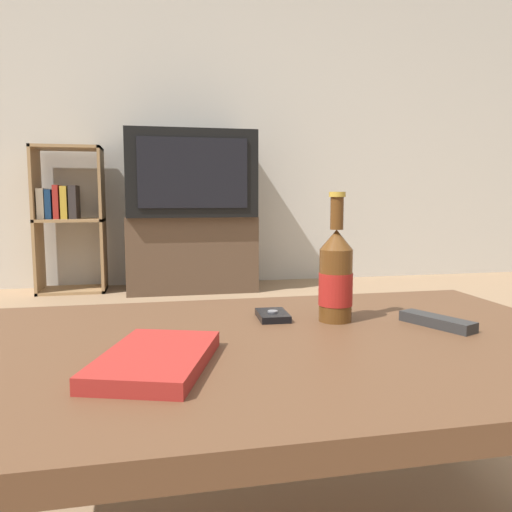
{
  "coord_description": "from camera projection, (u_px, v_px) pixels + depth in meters",
  "views": [
    {
      "loc": [
        -0.2,
        -0.83,
        0.65
      ],
      "look_at": [
        0.05,
        0.41,
        0.51
      ],
      "focal_mm": 35.0,
      "sensor_mm": 36.0,
      "label": 1
    }
  ],
  "objects": [
    {
      "name": "remote_control",
      "position": [
        437.0,
        321.0,
        0.96
      ],
      "size": [
        0.1,
        0.15,
        0.02
      ],
      "rotation": [
        0.0,
        0.0,
        0.42
      ],
      "color": "#282828",
      "rests_on": "coffee_table"
    },
    {
      "name": "bookshelf",
      "position": [
        67.0,
        215.0,
        3.43
      ],
      "size": [
        0.45,
        0.3,
        1.0
      ],
      "color": "#99754C",
      "rests_on": "ground_plane"
    },
    {
      "name": "beer_bottle",
      "position": [
        336.0,
        276.0,
        1.0
      ],
      "size": [
        0.07,
        0.07,
        0.26
      ],
      "color": "#563314",
      "rests_on": "coffee_table"
    },
    {
      "name": "television",
      "position": [
        190.0,
        175.0,
        3.48
      ],
      "size": [
        0.86,
        0.57,
        0.58
      ],
      "color": "black",
      "rests_on": "tv_stand"
    },
    {
      "name": "table_book",
      "position": [
        156.0,
        359.0,
        0.73
      ],
      "size": [
        0.21,
        0.27,
        0.02
      ],
      "rotation": [
        0.0,
        0.0,
        -0.32
      ],
      "color": "maroon",
      "rests_on": "coffee_table"
    },
    {
      "name": "cell_phone",
      "position": [
        273.0,
        315.0,
        1.02
      ],
      "size": [
        0.06,
        0.09,
        0.02
      ],
      "rotation": [
        0.0,
        0.0,
        -0.04
      ],
      "color": "black",
      "rests_on": "coffee_table"
    },
    {
      "name": "tv_stand",
      "position": [
        191.0,
        253.0,
        3.55
      ],
      "size": [
        0.89,
        0.46,
        0.52
      ],
      "color": "#4C3828",
      "rests_on": "ground_plane"
    },
    {
      "name": "coffee_table",
      "position": [
        274.0,
        370.0,
        0.88
      ],
      "size": [
        1.18,
        0.73,
        0.41
      ],
      "color": "brown",
      "rests_on": "ground_plane"
    },
    {
      "name": "back_wall",
      "position": [
        178.0,
        110.0,
        3.71
      ],
      "size": [
        8.0,
        0.05,
        2.6
      ],
      "color": "beige",
      "rests_on": "ground_plane"
    }
  ]
}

